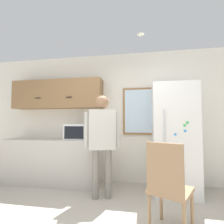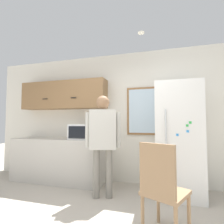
{
  "view_description": "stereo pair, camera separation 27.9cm",
  "coord_description": "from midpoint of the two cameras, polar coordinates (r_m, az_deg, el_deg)",
  "views": [
    {
      "loc": [
        0.62,
        -1.64,
        1.24
      ],
      "look_at": [
        0.13,
        1.11,
        1.4
      ],
      "focal_mm": 28.0,
      "sensor_mm": 36.0,
      "label": 1
    },
    {
      "loc": [
        0.89,
        -1.58,
        1.24
      ],
      "look_at": [
        0.13,
        1.11,
        1.4
      ],
      "focal_mm": 28.0,
      "sensor_mm": 36.0,
      "label": 2
    }
  ],
  "objects": [
    {
      "name": "back_wall",
      "position": [
        3.73,
        4.2,
        -1.55
      ],
      "size": [
        6.0,
        0.06,
        2.7
      ],
      "color": "silver",
      "rests_on": "ground_plane"
    },
    {
      "name": "refrigerator",
      "position": [
        3.3,
        23.04,
        -7.95
      ],
      "size": [
        0.74,
        0.74,
        1.91
      ],
      "color": "white",
      "rests_on": "ground_plane"
    },
    {
      "name": "upper_cabinets",
      "position": [
        4.02,
        -13.67,
        5.32
      ],
      "size": [
        1.98,
        0.35,
        0.61
      ],
      "color": "olive"
    },
    {
      "name": "person",
      "position": [
        2.93,
        -0.28,
        -7.43
      ],
      "size": [
        0.56,
        0.34,
        1.68
      ],
      "rotation": [
        0.0,
        0.0,
        0.29
      ],
      "color": "gray",
      "rests_on": "ground_plane"
    },
    {
      "name": "microwave",
      "position": [
        3.56,
        -6.94,
        -6.44
      ],
      "size": [
        0.54,
        0.38,
        0.3
      ],
      "color": "white",
      "rests_on": "counter"
    },
    {
      "name": "window",
      "position": [
        3.63,
        12.12,
        0.36
      ],
      "size": [
        0.63,
        0.05,
        0.97
      ],
      "color": "olive"
    },
    {
      "name": "chair",
      "position": [
        2.13,
        19.9,
        -21.82
      ],
      "size": [
        0.57,
        0.57,
        1.01
      ],
      "rotation": [
        0.0,
        0.0,
        2.69
      ],
      "color": "#997551",
      "rests_on": "ground_plane"
    },
    {
      "name": "counter",
      "position": [
        3.94,
        -14.96,
        -14.78
      ],
      "size": [
        1.98,
        0.61,
        0.89
      ],
      "color": "#BCB7AD",
      "rests_on": "ground_plane"
    },
    {
      "name": "ceiling_light",
      "position": [
        3.15,
        12.28,
        24.03
      ],
      "size": [
        0.11,
        0.11,
        0.01
      ],
      "color": "white"
    }
  ]
}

